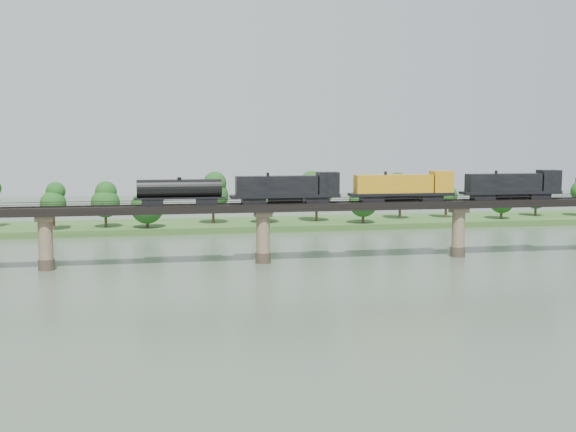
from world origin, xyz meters
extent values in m
plane|color=#3B4B3B|center=(0.00, 0.00, 0.00)|extent=(400.00, 400.00, 0.00)
cube|color=#2D5321|center=(0.00, 85.00, 0.80)|extent=(300.00, 24.00, 1.60)
cylinder|color=#473A2D|center=(-40.00, 30.00, 1.00)|extent=(3.00, 3.00, 2.00)
cylinder|color=#89745A|center=(-40.00, 30.00, 5.50)|extent=(2.60, 2.60, 9.00)
cube|color=#89745A|center=(-40.00, 30.00, 9.50)|extent=(3.20, 3.20, 1.00)
cylinder|color=#473A2D|center=(0.00, 30.00, 1.00)|extent=(3.00, 3.00, 2.00)
cylinder|color=#89745A|center=(0.00, 30.00, 5.50)|extent=(2.60, 2.60, 9.00)
cube|color=#89745A|center=(0.00, 30.00, 9.50)|extent=(3.20, 3.20, 1.00)
cylinder|color=#473A2D|center=(40.00, 30.00, 1.00)|extent=(3.00, 3.00, 2.00)
cylinder|color=#89745A|center=(40.00, 30.00, 5.50)|extent=(2.60, 2.60, 9.00)
cube|color=#89745A|center=(40.00, 30.00, 9.50)|extent=(3.20, 3.20, 1.00)
cube|color=black|center=(0.00, 30.00, 10.75)|extent=(220.00, 5.00, 1.50)
cube|color=black|center=(0.00, 29.25, 11.58)|extent=(220.00, 0.12, 0.16)
cube|color=black|center=(0.00, 30.75, 11.58)|extent=(220.00, 0.12, 0.16)
cube|color=black|center=(0.00, 27.60, 12.20)|extent=(220.00, 0.10, 0.10)
cube|color=black|center=(0.00, 32.40, 12.20)|extent=(220.00, 0.10, 0.10)
cube|color=black|center=(0.00, 27.60, 11.85)|extent=(0.08, 0.08, 0.70)
cube|color=black|center=(0.00, 32.40, 11.85)|extent=(0.08, 0.08, 0.70)
cylinder|color=#382619|center=(-44.43, 76.31, 3.35)|extent=(0.70, 0.70, 3.51)
sphere|color=#124012|center=(-44.43, 76.31, 8.03)|extent=(6.31, 6.31, 6.31)
sphere|color=#124012|center=(-44.43, 76.31, 10.96)|extent=(4.73, 4.73, 4.73)
cylinder|color=#382619|center=(-32.24, 78.84, 3.27)|extent=(0.70, 0.70, 3.34)
sphere|color=#124012|center=(-32.24, 78.84, 7.73)|extent=(7.18, 7.18, 7.18)
sphere|color=#124012|center=(-32.24, 78.84, 10.52)|extent=(5.39, 5.39, 5.39)
cylinder|color=#382619|center=(-22.01, 76.15, 3.01)|extent=(0.70, 0.70, 2.83)
sphere|color=#124012|center=(-22.01, 76.15, 6.78)|extent=(8.26, 8.26, 8.26)
sphere|color=#124012|center=(-22.01, 76.15, 9.14)|extent=(6.19, 6.19, 6.19)
cylinder|color=#382619|center=(-5.04, 82.68, 3.58)|extent=(0.70, 0.70, 3.96)
sphere|color=#124012|center=(-5.04, 82.68, 8.87)|extent=(8.07, 8.07, 8.07)
sphere|color=#124012|center=(-5.04, 82.68, 12.17)|extent=(6.05, 6.05, 6.05)
cylinder|color=#382619|center=(8.52, 81.14, 3.23)|extent=(0.70, 0.70, 3.27)
sphere|color=#124012|center=(8.52, 81.14, 7.59)|extent=(8.03, 8.03, 8.03)
sphere|color=#124012|center=(8.52, 81.14, 10.31)|extent=(6.02, 6.02, 6.02)
cylinder|color=#382619|center=(22.65, 82.31, 3.56)|extent=(0.70, 0.70, 3.92)
sphere|color=#124012|center=(22.65, 82.31, 8.79)|extent=(8.29, 8.29, 8.29)
sphere|color=#124012|center=(22.65, 82.31, 12.05)|extent=(6.21, 6.21, 6.21)
cylinder|color=#382619|center=(33.59, 75.35, 3.11)|extent=(0.70, 0.70, 3.02)
sphere|color=#124012|center=(33.59, 75.35, 7.15)|extent=(7.74, 7.74, 7.74)
sphere|color=#124012|center=(33.59, 75.35, 9.67)|extent=(5.80, 5.80, 5.80)
cylinder|color=#382619|center=(46.81, 84.03, 3.50)|extent=(0.70, 0.70, 3.80)
sphere|color=#124012|center=(46.81, 84.03, 8.56)|extent=(7.47, 7.47, 7.47)
sphere|color=#124012|center=(46.81, 84.03, 11.73)|extent=(5.60, 5.60, 5.60)
cylinder|color=#382619|center=(60.48, 84.26, 3.29)|extent=(0.70, 0.70, 3.38)
sphere|color=#124012|center=(60.48, 84.26, 7.80)|extent=(6.23, 6.23, 6.23)
sphere|color=#124012|center=(60.48, 84.26, 10.62)|extent=(4.67, 4.67, 4.67)
cylinder|color=#382619|center=(74.35, 78.39, 2.99)|extent=(0.70, 0.70, 2.77)
sphere|color=#124012|center=(74.35, 78.39, 6.68)|extent=(7.04, 7.04, 7.04)
sphere|color=#124012|center=(74.35, 78.39, 8.99)|extent=(5.28, 5.28, 5.28)
cylinder|color=#382619|center=(87.62, 83.57, 3.07)|extent=(0.70, 0.70, 2.94)
sphere|color=#124012|center=(87.62, 83.57, 7.00)|extent=(6.73, 6.73, 6.73)
sphere|color=#124012|center=(87.62, 83.57, 9.45)|extent=(5.05, 5.05, 5.05)
cube|color=black|center=(57.34, 30.00, 12.11)|extent=(4.46, 2.68, 1.23)
cube|color=black|center=(45.07, 30.00, 12.11)|extent=(4.46, 2.68, 1.23)
cube|color=black|center=(51.21, 30.00, 12.90)|extent=(21.21, 3.35, 0.56)
cube|color=black|center=(49.53, 30.00, 14.96)|extent=(15.63, 3.01, 3.57)
cube|color=black|center=(59.58, 30.00, 15.29)|extent=(4.02, 3.35, 4.24)
cylinder|color=black|center=(51.21, 30.00, 12.28)|extent=(6.70, 1.56, 1.56)
cube|color=black|center=(33.91, 30.00, 12.11)|extent=(4.46, 2.68, 1.23)
cube|color=black|center=(21.63, 30.00, 12.11)|extent=(4.46, 2.68, 1.23)
cube|color=black|center=(27.77, 30.00, 12.90)|extent=(21.21, 3.35, 0.56)
cube|color=#BC8516|center=(26.09, 30.00, 14.96)|extent=(15.63, 3.01, 3.57)
cube|color=#BC8516|center=(36.14, 30.00, 15.29)|extent=(4.02, 3.35, 4.24)
cylinder|color=black|center=(27.77, 30.00, 12.28)|extent=(6.70, 1.56, 1.56)
cube|color=black|center=(10.47, 30.00, 12.11)|extent=(4.46, 2.68, 1.23)
cube|color=black|center=(-1.81, 30.00, 12.11)|extent=(4.46, 2.68, 1.23)
cube|color=black|center=(4.33, 30.00, 12.90)|extent=(21.21, 3.35, 0.56)
cube|color=black|center=(2.66, 30.00, 14.96)|extent=(15.63, 3.01, 3.57)
cube|color=black|center=(12.70, 30.00, 15.29)|extent=(4.02, 3.35, 4.24)
cylinder|color=black|center=(4.33, 30.00, 12.28)|extent=(6.70, 1.56, 1.56)
cube|color=black|center=(-10.74, 30.00, 12.11)|extent=(3.91, 2.46, 1.23)
cube|color=black|center=(-20.78, 30.00, 12.11)|extent=(3.91, 2.46, 1.23)
cube|color=black|center=(-15.76, 30.00, 12.84)|extent=(16.74, 2.68, 0.33)
cylinder|color=black|center=(-15.76, 30.00, 14.63)|extent=(15.63, 3.35, 3.35)
cylinder|color=black|center=(-15.76, 30.00, 16.41)|extent=(0.78, 0.78, 0.56)
camera|label=1|loc=(-20.98, -105.65, 24.09)|focal=45.00mm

